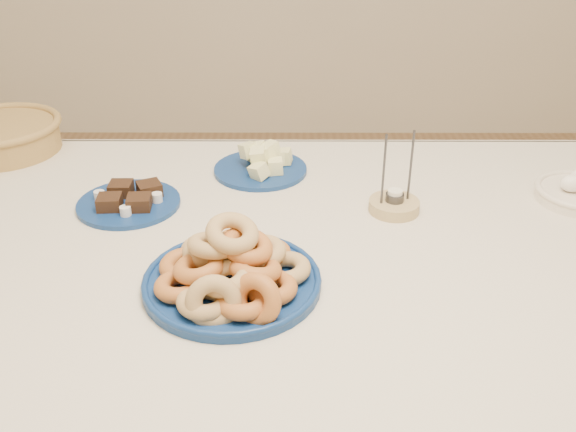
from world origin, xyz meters
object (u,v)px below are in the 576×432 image
object	(u,v)px
donut_platter	(232,272)
candle_holder	(394,204)
wicker_basket	(1,135)
dining_table	(288,293)
brownie_plate	(129,201)
melon_plate	(262,164)

from	to	relation	value
donut_platter	candle_holder	bearing A→B (deg)	41.54
donut_platter	candle_holder	xyz separation A→B (m)	(0.32, 0.29, -0.02)
wicker_basket	dining_table	bearing A→B (deg)	-32.95
dining_table	brownie_plate	distance (m)	0.41
dining_table	candle_holder	distance (m)	0.30
wicker_basket	candle_holder	size ratio (longest dim) A/B	2.10
donut_platter	wicker_basket	bearing A→B (deg)	136.27
dining_table	candle_holder	size ratio (longest dim) A/B	9.44
donut_platter	brownie_plate	distance (m)	0.40
candle_holder	dining_table	bearing A→B (deg)	-145.99
dining_table	brownie_plate	world-z (taller)	brownie_plate
dining_table	candle_holder	bearing A→B (deg)	34.01
brownie_plate	candle_holder	xyz separation A→B (m)	(0.57, -0.02, 0.00)
melon_plate	brownie_plate	bearing A→B (deg)	-148.37
melon_plate	donut_platter	bearing A→B (deg)	-94.08
donut_platter	melon_plate	xyz separation A→B (m)	(0.03, 0.48, -0.01)
dining_table	donut_platter	size ratio (longest dim) A/B	5.19
donut_platter	melon_plate	bearing A→B (deg)	85.92
wicker_basket	candle_holder	bearing A→B (deg)	-18.67
melon_plate	candle_holder	world-z (taller)	candle_holder
dining_table	brownie_plate	xyz separation A→B (m)	(-0.35, 0.18, 0.12)
donut_platter	melon_plate	size ratio (longest dim) A/B	1.13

